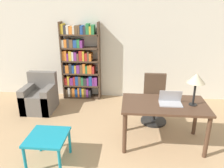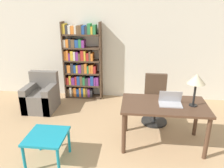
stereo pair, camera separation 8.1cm
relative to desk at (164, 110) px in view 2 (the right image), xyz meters
name	(u,v)px [view 2 (the right image)]	position (x,y,z in m)	size (l,w,h in m)	color
wall_back	(127,47)	(-0.75, 2.12, 0.68)	(8.00, 0.06, 2.70)	silver
desk	(164,110)	(0.00, 0.00, 0.00)	(1.43, 0.81, 0.78)	#4C3323
laptop	(170,102)	(0.09, -0.01, 0.16)	(0.37, 0.23, 0.23)	#B2B2B7
table_lamp	(196,80)	(0.46, -0.01, 0.56)	(0.29, 0.29, 0.55)	black
office_chair	(155,101)	(-0.07, 0.82, -0.21)	(0.54, 0.54, 1.02)	black
side_table_blue	(47,139)	(-1.82, -0.69, -0.25)	(0.59, 0.60, 0.48)	teal
armchair	(41,97)	(-2.69, 1.10, -0.36)	(0.67, 0.73, 0.87)	#66605B
bookshelf	(81,63)	(-1.91, 1.93, 0.26)	(0.98, 0.28, 1.97)	#4C3828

